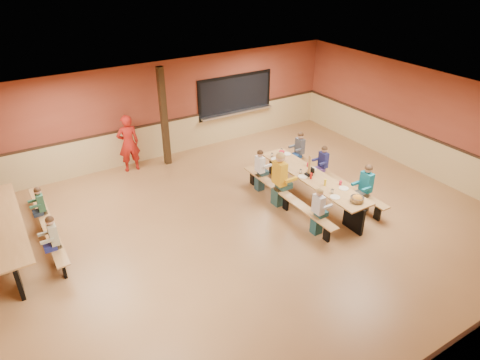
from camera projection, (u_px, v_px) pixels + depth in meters
ground at (250, 232)px, 10.14m from camera, size 12.00×12.00×0.00m
room_envelope at (250, 207)px, 9.80m from camera, size 12.04×10.04×3.02m
kitchen_pass_through at (235, 97)px, 14.30m from camera, size 2.78×0.28×1.38m
structural_post at (164, 117)px, 12.59m from camera, size 0.18×0.18×3.00m
cafeteria_table_main at (312, 183)px, 11.12m from camera, size 1.91×3.70×0.74m
cafeteria_table_second at (6, 230)px, 9.31m from camera, size 1.91×3.70×0.74m
seated_child_white_left at (318, 211)px, 9.82m from camera, size 0.36×0.30×1.20m
seated_adult_yellow at (279, 179)px, 10.87m from camera, size 0.49×0.40×1.47m
seated_child_grey_left at (260, 171)px, 11.60m from camera, size 0.36×0.29×1.18m
seated_child_teal_right at (365, 189)px, 10.65m from camera, size 0.41×0.33×1.28m
seated_child_navy_right at (323, 166)px, 11.86m from camera, size 0.35×0.29×1.17m
seated_child_char_right at (299, 152)px, 12.62m from camera, size 0.37×0.30×1.21m
seated_child_green_sec at (42, 209)px, 9.97m from camera, size 0.33×0.27×1.13m
seated_child_tan_sec at (55, 241)px, 8.84m from camera, size 0.36×0.30×1.20m
standing_woman at (128, 143)px, 12.50m from camera, size 0.66×0.45×1.74m
punch_pitcher at (282, 155)px, 11.87m from camera, size 0.16×0.16×0.22m
chip_bowl at (357, 199)px, 9.89m from camera, size 0.32×0.32×0.15m
napkin_dispenser at (311, 170)px, 11.15m from camera, size 0.10×0.14×0.13m
condiment_mustard at (325, 182)px, 10.55m from camera, size 0.06×0.06×0.17m
condiment_ketchup at (311, 176)px, 10.84m from camera, size 0.06×0.06×0.17m
table_paddle at (309, 171)px, 10.98m from camera, size 0.16×0.16×0.56m
place_settings at (313, 174)px, 10.99m from camera, size 0.65×3.30×0.11m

